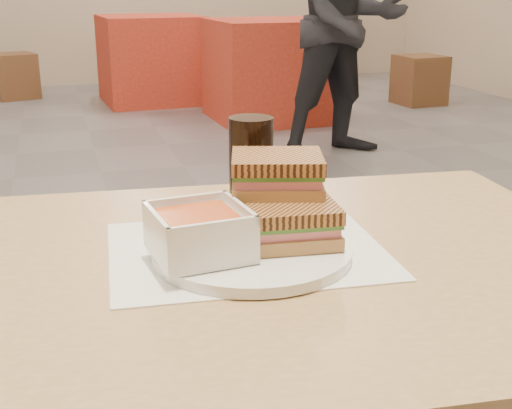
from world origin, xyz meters
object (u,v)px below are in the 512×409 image
object	(u,v)px
bg_chair_1l	(286,89)
main_table	(176,345)
bg_chair_2r	(231,67)
patron_b	(349,21)
soup_bowl	(200,234)
bg_chair_1r	(420,80)
bg_table_2	(152,59)
plate	(252,251)
cola_glass	(251,164)
panini_lower	(291,223)
bg_table_1	(270,70)
bg_chair_2l	(15,76)

from	to	relation	value
bg_chair_1l	main_table	bearing A→B (deg)	-110.59
bg_chair_2r	patron_b	distance (m)	2.91
main_table	soup_bowl	bearing A→B (deg)	-20.97
bg_chair_2r	main_table	bearing A→B (deg)	-105.06
bg_chair_1r	bg_table_2	bearing A→B (deg)	160.39
plate	bg_chair_1r	size ratio (longest dim) A/B	0.59
main_table	cola_glass	world-z (taller)	cola_glass
plate	patron_b	xyz separation A→B (m)	(1.59, 3.29, 0.09)
panini_lower	bg_chair_1l	xyz separation A→B (m)	(1.60, 4.69, -0.57)
bg_table_2	bg_chair_2r	xyz separation A→B (m)	(0.88, 0.45, -0.15)
plate	bg_table_1	bearing A→B (deg)	72.18
panini_lower	bg_table_1	bearing A→B (deg)	72.79
cola_glass	soup_bowl	bearing A→B (deg)	-121.88
main_table	bg_chair_2l	size ratio (longest dim) A/B	2.63
bg_chair_1r	bg_chair_2r	bearing A→B (deg)	138.60
soup_bowl	bg_chair_2r	size ratio (longest dim) A/B	0.26
bg_table_1	bg_chair_2r	distance (m)	1.59
bg_table_1	bg_table_2	world-z (taller)	bg_table_1
main_table	plate	bearing A→B (deg)	-0.31
soup_bowl	bg_chair_2l	distance (m)	6.31
bg_table_1	bg_chair_1r	bearing A→B (deg)	10.84
plate	panini_lower	distance (m)	0.06
bg_chair_1l	bg_chair_1r	world-z (taller)	same
bg_chair_2r	bg_table_1	bearing A→B (deg)	-92.96
bg_chair_1l	patron_b	world-z (taller)	patron_b
main_table	bg_table_1	bearing A→B (deg)	70.99
main_table	bg_chair_2l	world-z (taller)	main_table
soup_bowl	cola_glass	size ratio (longest dim) A/B	0.86
plate	patron_b	world-z (taller)	patron_b
soup_bowl	bg_chair_2r	bearing A→B (deg)	75.26
main_table	bg_chair_1l	xyz separation A→B (m)	(1.76, 4.69, -0.41)
bg_table_1	bg_chair_2r	bearing A→B (deg)	87.04
bg_table_2	bg_chair_1l	xyz separation A→B (m)	(0.99, -0.99, -0.17)
plate	bg_chair_1l	bearing A→B (deg)	70.54
panini_lower	bg_table_2	xyz separation A→B (m)	(0.62, 5.68, -0.40)
panini_lower	patron_b	size ratio (longest dim) A/B	0.07
bg_table_2	bg_chair_1l	distance (m)	1.41
cola_glass	bg_table_2	size ratio (longest dim) A/B	0.16
bg_chair_1r	patron_b	world-z (taller)	patron_b
panini_lower	bg_chair_1r	bearing A→B (deg)	58.67
bg_chair_2r	patron_b	xyz separation A→B (m)	(0.04, -2.84, 0.61)
panini_lower	bg_table_1	world-z (taller)	panini_lower
bg_chair_1r	bg_chair_2l	xyz separation A→B (m)	(-3.59, 1.40, -0.01)
cola_glass	bg_chair_1l	distance (m)	4.81
bg_chair_1l	bg_chair_2r	bearing A→B (deg)	94.34
plate	patron_b	size ratio (longest dim) A/B	0.15
plate	main_table	bearing A→B (deg)	179.69
bg_table_1	bg_chair_2l	world-z (taller)	bg_table_1
bg_chair_2l	patron_b	world-z (taller)	patron_b
main_table	patron_b	xyz separation A→B (m)	(1.69, 3.29, 0.22)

